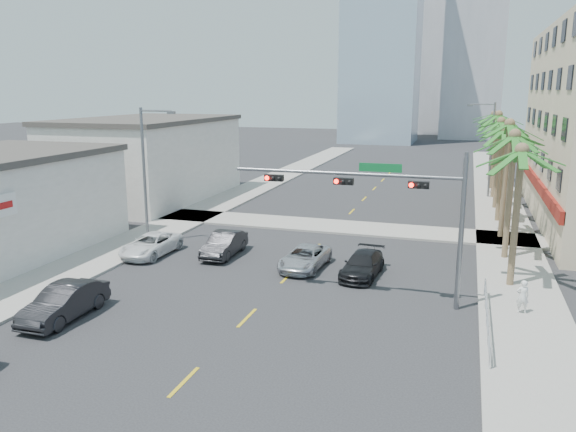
# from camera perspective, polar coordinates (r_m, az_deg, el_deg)

# --- Properties ---
(ground) EXTENTS (260.00, 260.00, 0.00)m
(ground) POSITION_cam_1_polar(r_m,az_deg,el_deg) (22.57, -8.08, -14.00)
(ground) COLOR #262628
(ground) RESTS_ON ground
(sidewalk_right) EXTENTS (4.00, 120.00, 0.15)m
(sidewalk_right) POSITION_cam_1_polar(r_m,az_deg,el_deg) (39.48, 21.47, -2.92)
(sidewalk_right) COLOR gray
(sidewalk_right) RESTS_ON ground
(sidewalk_left) EXTENTS (4.00, 120.00, 0.15)m
(sidewalk_left) POSITION_cam_1_polar(r_m,az_deg,el_deg) (44.62, -10.89, -0.53)
(sidewalk_left) COLOR gray
(sidewalk_left) RESTS_ON ground
(sidewalk_cross) EXTENTS (80.00, 4.00, 0.15)m
(sidewalk_cross) POSITION_cam_1_polar(r_m,az_deg,el_deg) (42.28, 4.90, -1.08)
(sidewalk_cross) COLOR gray
(sidewalk_cross) RESTS_ON ground
(building_left_far) EXTENTS (11.00, 18.00, 7.20)m
(building_left_far) POSITION_cam_1_polar(r_m,az_deg,el_deg) (54.56, -14.01, 5.46)
(building_left_far) COLOR beige
(building_left_far) RESTS_ON ground
(tower_far_left) EXTENTS (14.00, 14.00, 48.00)m
(tower_far_left) POSITION_cam_1_polar(r_m,az_deg,el_deg) (115.19, 9.63, 19.43)
(tower_far_left) COLOR #99B2C6
(tower_far_left) RESTS_ON ground
(tower_far_center) EXTENTS (16.00, 16.00, 42.00)m
(tower_far_center) POSITION_cam_1_polar(r_m,az_deg,el_deg) (144.00, 13.43, 16.67)
(tower_far_center) COLOR #ADADB2
(tower_far_center) RESTS_ON ground
(traffic_signal_mast) EXTENTS (11.12, 0.54, 7.20)m
(traffic_signal_mast) POSITION_cam_1_polar(r_m,az_deg,el_deg) (26.70, 10.47, 1.62)
(traffic_signal_mast) COLOR slate
(traffic_signal_mast) RESTS_ON ground
(palm_tree_0) EXTENTS (4.80, 4.80, 7.80)m
(palm_tree_0) POSITION_cam_1_polar(r_m,az_deg,el_deg) (30.34, 22.66, 6.02)
(palm_tree_0) COLOR brown
(palm_tree_0) RESTS_ON ground
(palm_tree_1) EXTENTS (4.80, 4.80, 8.16)m
(palm_tree_1) POSITION_cam_1_polar(r_m,az_deg,el_deg) (35.47, 22.05, 7.46)
(palm_tree_1) COLOR brown
(palm_tree_1) RESTS_ON ground
(palm_tree_2) EXTENTS (4.80, 4.80, 8.52)m
(palm_tree_2) POSITION_cam_1_polar(r_m,az_deg,el_deg) (40.63, 21.59, 8.54)
(palm_tree_2) COLOR brown
(palm_tree_2) RESTS_ON ground
(palm_tree_3) EXTENTS (4.80, 4.80, 7.80)m
(palm_tree_3) POSITION_cam_1_polar(r_m,az_deg,el_deg) (45.85, 21.13, 8.07)
(palm_tree_3) COLOR brown
(palm_tree_3) RESTS_ON ground
(palm_tree_4) EXTENTS (4.80, 4.80, 8.16)m
(palm_tree_4) POSITION_cam_1_polar(r_m,az_deg,el_deg) (51.01, 20.85, 8.87)
(palm_tree_4) COLOR brown
(palm_tree_4) RESTS_ON ground
(palm_tree_5) EXTENTS (4.80, 4.80, 8.52)m
(palm_tree_5) POSITION_cam_1_polar(r_m,az_deg,el_deg) (56.19, 20.63, 9.51)
(palm_tree_5) COLOR brown
(palm_tree_5) RESTS_ON ground
(palm_tree_6) EXTENTS (4.80, 4.80, 7.80)m
(palm_tree_6) POSITION_cam_1_polar(r_m,az_deg,el_deg) (61.41, 20.36, 9.08)
(palm_tree_6) COLOR brown
(palm_tree_6) RESTS_ON ground
(palm_tree_7) EXTENTS (4.80, 4.80, 8.16)m
(palm_tree_7) POSITION_cam_1_polar(r_m,az_deg,el_deg) (66.58, 20.21, 9.61)
(palm_tree_7) COLOR brown
(palm_tree_7) RESTS_ON ground
(streetlight_left) EXTENTS (2.55, 0.25, 9.00)m
(streetlight_left) POSITION_cam_1_polar(r_m,az_deg,el_deg) (38.13, -14.16, 4.71)
(streetlight_left) COLOR slate
(streetlight_left) RESTS_ON ground
(streetlight_right) EXTENTS (2.55, 0.25, 9.00)m
(streetlight_right) POSITION_cam_1_polar(r_m,az_deg,el_deg) (56.34, 19.80, 6.80)
(streetlight_right) COLOR slate
(streetlight_right) RESTS_ON ground
(guardrail) EXTENTS (0.08, 8.08, 1.00)m
(guardrail) POSITION_cam_1_polar(r_m,az_deg,el_deg) (25.88, 19.59, -9.42)
(guardrail) COLOR silver
(guardrail) RESTS_ON ground
(car_parked_mid) EXTENTS (1.66, 4.69, 1.54)m
(car_parked_mid) POSITION_cam_1_polar(r_m,az_deg,el_deg) (27.40, -21.77, -8.14)
(car_parked_mid) COLOR black
(car_parked_mid) RESTS_ON ground
(car_parked_far) EXTENTS (2.35, 4.84, 1.33)m
(car_parked_far) POSITION_cam_1_polar(r_m,az_deg,el_deg) (36.05, -13.74, -2.86)
(car_parked_far) COLOR white
(car_parked_far) RESTS_ON ground
(car_lane_left) EXTENTS (1.67, 4.50, 1.47)m
(car_lane_left) POSITION_cam_1_polar(r_m,az_deg,el_deg) (35.13, -6.49, -2.85)
(car_lane_left) COLOR black
(car_lane_left) RESTS_ON ground
(car_lane_center) EXTENTS (2.40, 4.71, 1.27)m
(car_lane_center) POSITION_cam_1_polar(r_m,az_deg,el_deg) (32.48, 1.73, -4.25)
(car_lane_center) COLOR silver
(car_lane_center) RESTS_ON ground
(car_lane_right) EXTENTS (2.10, 4.58, 1.30)m
(car_lane_right) POSITION_cam_1_polar(r_m,az_deg,el_deg) (31.41, 7.58, -4.93)
(car_lane_right) COLOR black
(car_lane_right) RESTS_ON ground
(pedestrian) EXTENTS (0.63, 0.47, 1.55)m
(pedestrian) POSITION_cam_1_polar(r_m,az_deg,el_deg) (27.84, 22.73, -7.56)
(pedestrian) COLOR white
(pedestrian) RESTS_ON sidewalk_right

